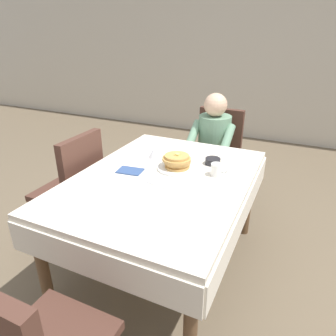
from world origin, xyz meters
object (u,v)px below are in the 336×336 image
at_px(dining_table_main, 162,189).
at_px(syrup_pitcher, 153,153).
at_px(breakfast_stack, 177,161).
at_px(bowl_butter, 213,161).
at_px(chair_diner, 217,150).
at_px(diner_person, 213,142).
at_px(cup_coffee, 217,170).
at_px(plate_breakfast, 177,168).
at_px(chair_left_side, 75,183).
at_px(knife_right_of_plate, 202,175).
at_px(spoon_near_edge, 156,185).
at_px(fork_left_of_plate, 152,165).

height_order(dining_table_main, syrup_pitcher, syrup_pitcher).
xyz_separation_m(breakfast_stack, syrup_pitcher, (-0.24, 0.11, -0.02)).
bearing_deg(bowl_butter, chair_diner, 103.77).
xyz_separation_m(diner_person, breakfast_stack, (-0.00, -0.85, 0.13)).
distance_m(dining_table_main, cup_coffee, 0.39).
distance_m(dining_table_main, plate_breakfast, 0.19).
bearing_deg(chair_left_side, chair_diner, -34.59).
relative_size(dining_table_main, diner_person, 1.36).
xyz_separation_m(plate_breakfast, bowl_butter, (0.20, 0.19, 0.01)).
height_order(dining_table_main, chair_left_side, chair_left_side).
height_order(bowl_butter, knife_right_of_plate, bowl_butter).
xyz_separation_m(dining_table_main, diner_person, (0.04, 1.01, 0.02)).
bearing_deg(plate_breakfast, spoon_near_edge, -93.69).
bearing_deg(knife_right_of_plate, bowl_butter, -9.39).
relative_size(plate_breakfast, knife_right_of_plate, 1.40).
xyz_separation_m(breakfast_stack, cup_coffee, (0.28, 0.01, -0.02)).
xyz_separation_m(chair_diner, cup_coffee, (0.28, -0.99, 0.25)).
height_order(chair_left_side, breakfast_stack, chair_left_side).
relative_size(cup_coffee, syrup_pitcher, 1.41).
distance_m(syrup_pitcher, spoon_near_edge, 0.46).
relative_size(diner_person, knife_right_of_plate, 5.60).
relative_size(diner_person, spoon_near_edge, 7.47).
relative_size(bowl_butter, knife_right_of_plate, 0.55).
bearing_deg(chair_diner, breakfast_stack, 89.93).
relative_size(chair_diner, knife_right_of_plate, 4.65).
height_order(cup_coffee, knife_right_of_plate, cup_coffee).
bearing_deg(breakfast_stack, cup_coffee, 2.69).
xyz_separation_m(dining_table_main, chair_diner, (0.04, 1.17, -0.12)).
height_order(syrup_pitcher, fork_left_of_plate, syrup_pitcher).
height_order(cup_coffee, syrup_pitcher, cup_coffee).
relative_size(chair_diner, spoon_near_edge, 6.20).
bearing_deg(dining_table_main, chair_left_side, 180.00).
bearing_deg(dining_table_main, syrup_pitcher, 127.19).
height_order(chair_diner, knife_right_of_plate, chair_diner).
height_order(chair_left_side, knife_right_of_plate, chair_left_side).
xyz_separation_m(diner_person, bowl_butter, (0.20, -0.66, 0.09)).
xyz_separation_m(bowl_butter, syrup_pitcher, (-0.45, -0.07, 0.02)).
distance_m(plate_breakfast, bowl_butter, 0.27).
bearing_deg(syrup_pitcher, spoon_near_edge, -60.37).
xyz_separation_m(chair_left_side, cup_coffee, (1.09, 0.18, 0.25)).
bearing_deg(cup_coffee, breakfast_stack, -177.31).
bearing_deg(breakfast_stack, plate_breakfast, -1.09).
relative_size(breakfast_stack, bowl_butter, 1.83).
bearing_deg(breakfast_stack, chair_diner, 89.93).
relative_size(cup_coffee, knife_right_of_plate, 0.56).
bearing_deg(diner_person, syrup_pitcher, 71.67).
bearing_deg(syrup_pitcher, knife_right_of_plate, -16.91).
bearing_deg(syrup_pitcher, chair_left_side, -153.93).
distance_m(bowl_butter, syrup_pitcher, 0.45).
xyz_separation_m(cup_coffee, knife_right_of_plate, (-0.09, -0.03, -0.04)).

